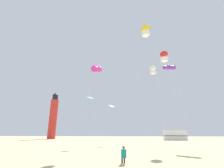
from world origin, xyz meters
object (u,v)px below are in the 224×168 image
kite_flyer_standing (124,154)px  kite_box_gold (146,31)px  kite_box_white (153,70)px  rv_van_white (175,135)px  kite_diamond_cyan (90,99)px  kite_tube_violet (169,67)px  lighthouse_distant (53,116)px  kite_box_scarlet (164,57)px  kite_diamond_lime (112,107)px  kite_tube_magenta (97,69)px

kite_flyer_standing → kite_box_gold: (2.50, 2.91, 11.80)m
kite_box_white → rv_van_white: kite_box_white is taller
kite_diamond_cyan → kite_box_white: bearing=-17.5°
kite_flyer_standing → kite_tube_violet: kite_tube_violet is taller
kite_flyer_standing → kite_diamond_cyan: bearing=-75.2°
lighthouse_distant → kite_box_scarlet: bearing=-51.6°
kite_box_scarlet → lighthouse_distant: lighthouse_distant is taller
kite_diamond_cyan → rv_van_white: kite_diamond_cyan is taller
kite_diamond_lime → kite_tube_violet: kite_tube_violet is taller
kite_flyer_standing → kite_box_gold: bearing=-139.3°
kite_tube_violet → kite_box_gold: size_ratio=1.04×
kite_tube_magenta → lighthouse_distant: bearing=120.7°
kite_box_white → lighthouse_distant: lighthouse_distant is taller
kite_tube_magenta → lighthouse_distant: 46.52m
lighthouse_distant → rv_van_white: bearing=-8.6°
kite_tube_magenta → kite_box_scarlet: (7.95, -0.07, 1.13)m
kite_box_white → kite_box_scarlet: bearing=-82.8°
kite_box_white → lighthouse_distant: (-31.11, 35.30, -2.92)m
kite_box_gold → rv_van_white: size_ratio=2.00×
kite_diamond_lime → kite_tube_violet: 12.61m
lighthouse_distant → kite_diamond_lime: bearing=-48.2°
kite_diamond_lime → rv_van_white: 27.28m
kite_diamond_cyan → lighthouse_distant: bearing=123.4°
kite_diamond_lime → kite_box_white: kite_box_white is taller
kite_box_scarlet → lighthouse_distant: (-31.71, 40.03, -2.67)m
kite_box_scarlet → kite_diamond_lime: bearing=120.0°
kite_diamond_lime → kite_tube_magenta: 13.06m
kite_diamond_lime → kite_box_scarlet: 15.31m
kite_box_white → rv_van_white: bearing=71.4°
kite_tube_violet → lighthouse_distant: bearing=138.1°
kite_diamond_cyan → rv_van_white: bearing=52.8°
kite_box_scarlet → rv_van_white: (9.20, 33.82, -9.12)m
kite_flyer_standing → kite_tube_magenta: (-3.17, 5.45, 8.77)m
rv_van_white → kite_box_white: bearing=-107.0°
kite_box_scarlet → kite_flyer_standing: bearing=-131.6°
kite_diamond_lime → rv_van_white: (16.61, 20.99, -5.28)m
kite_diamond_lime → kite_box_gold: (5.13, -15.30, 5.74)m
kite_flyer_standing → kite_diamond_lime: kite_diamond_lime is taller
kite_tube_magenta → kite_flyer_standing: bearing=-59.8°
kite_diamond_lime → kite_tube_magenta: bearing=-92.4°
kite_diamond_lime → kite_tube_violet: bearing=-20.4°
kite_diamond_cyan → kite_tube_magenta: bearing=-71.8°
kite_tube_magenta → kite_box_white: bearing=32.4°
kite_tube_magenta → rv_van_white: 38.70m
lighthouse_distant → rv_van_white: size_ratio=2.58×
kite_diamond_lime → lighthouse_distant: lighthouse_distant is taller
kite_flyer_standing → kite_tube_violet: size_ratio=0.09×
kite_diamond_lime → kite_tube_magenta: kite_tube_magenta is taller
kite_tube_violet → kite_box_scarlet: kite_tube_violet is taller
kite_flyer_standing → kite_box_white: bearing=-121.1°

